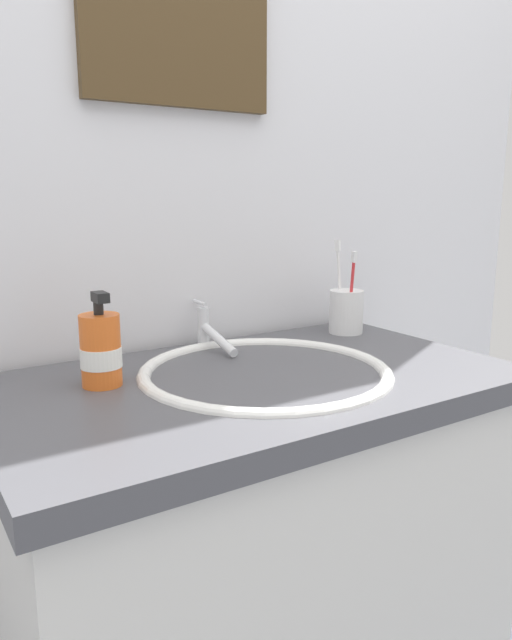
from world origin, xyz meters
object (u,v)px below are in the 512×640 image
at_px(faucet, 210,331).
at_px(toothbrush_red, 352,287).
at_px(toothbrush_white, 339,279).
at_px(soap_dispenser, 101,351).
at_px(toothbrush_cup, 346,312).

distance_m(faucet, toothbrush_red, 0.34).
bearing_deg(toothbrush_white, toothbrush_red, -97.70).
relative_size(toothbrush_red, soap_dispenser, 1.17).
bearing_deg(toothbrush_cup, toothbrush_white, 90.73).
height_order(toothbrush_cup, toothbrush_white, toothbrush_white).
distance_m(faucet, toothbrush_white, 0.34).
height_order(toothbrush_cup, soap_dispenser, soap_dispenser).
bearing_deg(soap_dispenser, toothbrush_red, 5.26).
distance_m(faucet, toothbrush_cup, 0.33).
relative_size(faucet, toothbrush_red, 0.91).
bearing_deg(toothbrush_white, faucet, 177.40).
xyz_separation_m(toothbrush_white, soap_dispenser, (-0.59, -0.10, -0.06)).
xyz_separation_m(toothbrush_cup, toothbrush_white, (-0.00, 0.03, 0.07)).
height_order(faucet, soap_dispenser, soap_dispenser).
xyz_separation_m(toothbrush_red, toothbrush_white, (0.01, 0.05, 0.01)).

